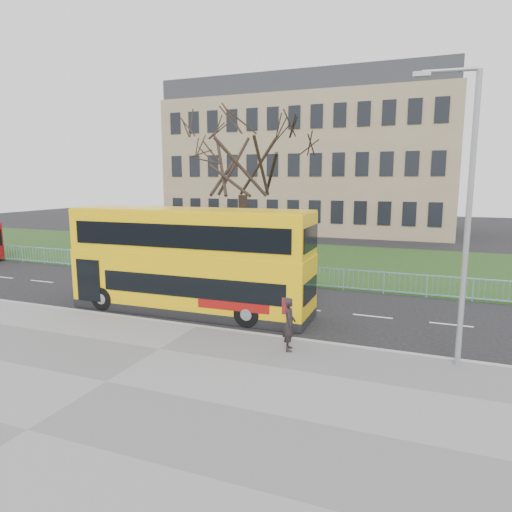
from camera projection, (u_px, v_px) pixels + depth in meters
The scene contains 10 objects.
ground at pixel (216, 317), 18.73m from camera, with size 120.00×120.00×0.00m, color black.
pavement at pixel (106, 384), 12.53m from camera, with size 80.00×10.50×0.12m, color slate.
kerb at pixel (197, 327), 17.30m from camera, with size 80.00×0.20×0.14m, color gray.
grass_verge at pixel (307, 260), 31.86m from camera, with size 80.00×15.40×0.08m, color #1B3714.
guard_railing at pixel (270, 274), 24.70m from camera, with size 40.00×0.12×1.10m, color #7BB8DC, non-canonical shape.
bare_tree at pixel (243, 181), 28.08m from camera, with size 7.61×7.61×10.87m, color black, non-canonical shape.
civic_building at pixel (313, 167), 51.51m from camera, with size 30.00×15.00×14.00m, color #887356.
yellow_bus at pixel (190, 258), 19.19m from camera, with size 10.42×2.68×4.35m.
pedestrian at pixel (289, 324), 14.70m from camera, with size 0.64×0.42×1.75m, color black.
street_lamp at pixel (465, 209), 12.88m from camera, with size 1.79×0.35×8.47m.
Camera 1 is at (8.13, -16.21, 5.60)m, focal length 32.00 mm.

